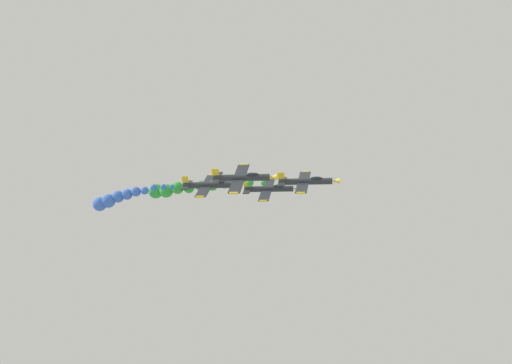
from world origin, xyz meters
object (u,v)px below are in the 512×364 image
airplane_left_inner (270,189)px  airplane_left_outer (210,185)px  airplane_right_inner (242,178)px  airplane_lead (307,181)px

airplane_left_inner → airplane_left_outer: airplane_left_inner is taller
airplane_right_inner → airplane_left_outer: size_ratio=1.00×
airplane_right_inner → airplane_left_outer: bearing=-134.6°
airplane_lead → airplane_right_inner: bearing=-49.2°
airplane_lead → airplane_right_inner: size_ratio=1.00×
airplane_left_inner → airplane_right_inner: size_ratio=1.00×
airplane_lead → airplane_left_outer: bearing=-86.7°
airplane_left_inner → airplane_left_outer: 12.67m
airplane_left_inner → airplane_right_inner: 16.09m
airplane_left_inner → airplane_lead: bearing=43.8°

